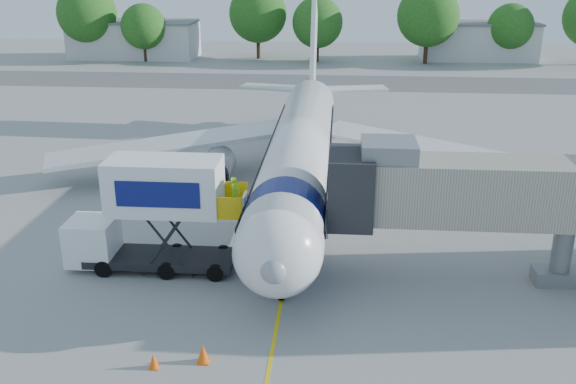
{
  "coord_description": "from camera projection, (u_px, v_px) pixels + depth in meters",
  "views": [
    {
      "loc": [
        2.28,
        -34.12,
        14.14
      ],
      "look_at": [
        -0.11,
        -4.56,
        3.2
      ],
      "focal_mm": 40.0,
      "sensor_mm": 36.0,
      "label": 1
    }
  ],
  "objects": [
    {
      "name": "guidance_line",
      "position": [
        296.0,
        217.0,
        36.97
      ],
      "size": [
        0.15,
        70.0,
        0.01
      ],
      "primitive_type": "cube",
      "color": "yellow",
      "rests_on": "ground"
    },
    {
      "name": "tree_c",
      "position": [
        258.0,
        13.0,
        91.78
      ],
      "size": [
        8.27,
        8.27,
        10.54
      ],
      "color": "#382314",
      "rests_on": "ground"
    },
    {
      "name": "tree_d",
      "position": [
        317.0,
        23.0,
        89.14
      ],
      "size": [
        7.03,
        7.03,
        8.96
      ],
      "color": "#382314",
      "rests_on": "ground"
    },
    {
      "name": "taxiway_strip",
      "position": [
        320.0,
        82.0,
        76.25
      ],
      "size": [
        120.0,
        10.0,
        0.01
      ],
      "primitive_type": "cube",
      "color": "#59595B",
      "rests_on": "ground"
    },
    {
      "name": "safety_cone_a",
      "position": [
        203.0,
        354.0,
        23.63
      ],
      "size": [
        0.47,
        0.47,
        0.75
      ],
      "color": "#EA580C",
      "rests_on": "ground"
    },
    {
      "name": "outbuilding_left",
      "position": [
        135.0,
        39.0,
        94.28
      ],
      "size": [
        18.4,
        8.4,
        5.3
      ],
      "color": "beige",
      "rests_on": "ground"
    },
    {
      "name": "tree_b",
      "position": [
        143.0,
        26.0,
        89.75
      ],
      "size": [
        6.29,
        6.29,
        8.02
      ],
      "color": "#382314",
      "rests_on": "ground"
    },
    {
      "name": "aircraft",
      "position": [
        301.0,
        148.0,
        39.81
      ],
      "size": [
        34.17,
        37.73,
        11.35
      ],
      "color": "white",
      "rests_on": "ground"
    },
    {
      "name": "catering_hiloader",
      "position": [
        153.0,
        215.0,
        29.95
      ],
      "size": [
        8.5,
        2.44,
        5.5
      ],
      "color": "black",
      "rests_on": "ground"
    },
    {
      "name": "tree_e",
      "position": [
        428.0,
        15.0,
        87.25
      ],
      "size": [
        8.45,
        8.45,
        10.77
      ],
      "color": "#382314",
      "rests_on": "ground"
    },
    {
      "name": "tree_a",
      "position": [
        87.0,
        13.0,
        91.04
      ],
      "size": [
        8.39,
        8.39,
        10.69
      ],
      "color": "#382314",
      "rests_on": "ground"
    },
    {
      "name": "outbuilding_right",
      "position": [
        478.0,
        41.0,
        92.37
      ],
      "size": [
        16.4,
        7.4,
        5.3
      ],
      "color": "beige",
      "rests_on": "ground"
    },
    {
      "name": "safety_cone_b",
      "position": [
        154.0,
        361.0,
        23.32
      ],
      "size": [
        0.38,
        0.38,
        0.61
      ],
      "color": "#EA580C",
      "rests_on": "ground"
    },
    {
      "name": "ground",
      "position": [
        296.0,
        217.0,
        36.98
      ],
      "size": [
        160.0,
        160.0,
        0.0
      ],
      "primitive_type": "plane",
      "color": "gray",
      "rests_on": "ground"
    },
    {
      "name": "jet_bridge",
      "position": [
        466.0,
        192.0,
        28.32
      ],
      "size": [
        13.9,
        3.2,
        6.6
      ],
      "color": "#ACA593",
      "rests_on": "ground"
    },
    {
      "name": "tree_f",
      "position": [
        511.0,
        27.0,
        89.13
      ],
      "size": [
        6.33,
        6.33,
        8.07
      ],
      "color": "#382314",
      "rests_on": "ground"
    }
  ]
}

